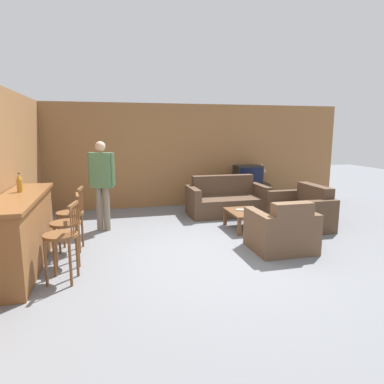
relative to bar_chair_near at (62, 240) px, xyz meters
name	(u,v)px	position (x,y,z in m)	size (l,w,h in m)	color
ground_plane	(213,254)	(2.18, 0.48, -0.56)	(24.00, 24.00, 0.00)	slate
wall_back	(170,156)	(2.18, 4.18, 0.74)	(9.40, 0.08, 2.60)	olive
wall_left	(14,169)	(-0.93, 1.83, 0.74)	(0.08, 8.70, 2.60)	olive
bar_counter	(23,232)	(-0.59, 0.60, -0.03)	(0.55, 2.30, 1.05)	brown
bar_chair_near	(62,240)	(0.00, 0.00, 0.00)	(0.51, 0.51, 1.04)	brown
bar_chair_mid	(67,227)	(0.00, 0.58, 0.00)	(0.48, 0.48, 1.04)	brown
bar_chair_far	(71,217)	(0.00, 1.21, 0.00)	(0.47, 0.47, 1.04)	brown
couch_far	(227,201)	(3.28, 2.95, -0.25)	(1.81, 0.92, 0.88)	#4C3828
armchair_near	(282,232)	(3.32, 0.37, -0.25)	(0.95, 0.87, 0.86)	brown
loveseat_right	(302,212)	(4.43, 1.59, -0.26)	(0.85, 1.31, 0.84)	#4C3828
coffee_table	(244,214)	(3.20, 1.67, -0.25)	(0.60, 0.87, 0.36)	brown
tv_unit	(247,194)	(4.16, 3.77, -0.28)	(1.06, 0.54, 0.57)	#2D2319
tv	(248,174)	(4.16, 3.77, 0.24)	(0.68, 0.45, 0.47)	black
bottle	(20,183)	(-0.65, 0.90, 0.62)	(0.08, 0.08, 0.28)	#B27A23
book_on_table	(242,210)	(3.17, 1.75, -0.19)	(0.24, 0.17, 0.02)	#B7AD99
table_lamp	(262,168)	(4.55, 3.77, 0.40)	(0.25, 0.25, 0.53)	brown
person_by_window	(102,180)	(0.49, 2.28, 0.43)	(0.50, 0.31, 1.74)	#756B5B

